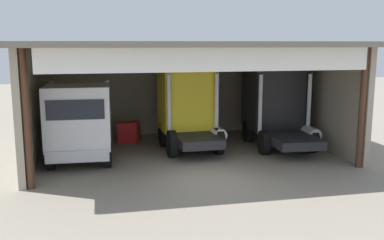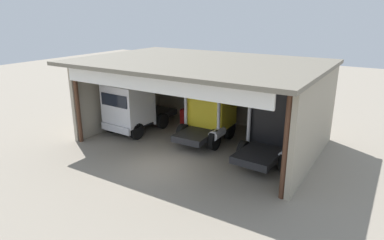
# 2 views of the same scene
# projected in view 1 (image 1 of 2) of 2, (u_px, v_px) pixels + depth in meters

# --- Properties ---
(ground_plane) EXTENTS (80.00, 80.00, 0.00)m
(ground_plane) POSITION_uv_depth(u_px,v_px,m) (209.00, 178.00, 15.51)
(ground_plane) COLOR gray
(ground_plane) RESTS_ON ground
(workshop_shed) EXTENTS (13.23, 9.40, 4.83)m
(workshop_shed) POSITION_uv_depth(u_px,v_px,m) (183.00, 75.00, 19.46)
(workshop_shed) COLOR #9E937F
(workshop_shed) RESTS_ON ground
(truck_white_left_bay) EXTENTS (2.65, 5.13, 3.25)m
(truck_white_left_bay) POSITION_uv_depth(u_px,v_px,m) (79.00, 123.00, 17.22)
(truck_white_left_bay) COLOR white
(truck_white_left_bay) RESTS_ON ground
(truck_yellow_center_left_bay) EXTENTS (2.62, 4.40, 3.67)m
(truck_yellow_center_left_bay) POSITION_uv_depth(u_px,v_px,m) (188.00, 107.00, 19.61)
(truck_yellow_center_left_bay) COLOR yellow
(truck_yellow_center_left_bay) RESTS_ON ground
(truck_black_center_right_bay) EXTENTS (2.75, 5.25, 3.64)m
(truck_black_center_right_bay) POSITION_uv_depth(u_px,v_px,m) (276.00, 105.00, 20.32)
(truck_black_center_right_bay) COLOR black
(truck_black_center_right_bay) RESTS_ON ground
(oil_drum) EXTENTS (0.58, 0.58, 0.94)m
(oil_drum) POSITION_uv_depth(u_px,v_px,m) (134.00, 131.00, 21.53)
(oil_drum) COLOR #B21E19
(oil_drum) RESTS_ON ground
(tool_cart) EXTENTS (0.90, 0.60, 1.00)m
(tool_cart) POSITION_uv_depth(u_px,v_px,m) (126.00, 132.00, 21.01)
(tool_cart) COLOR red
(tool_cart) RESTS_ON ground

